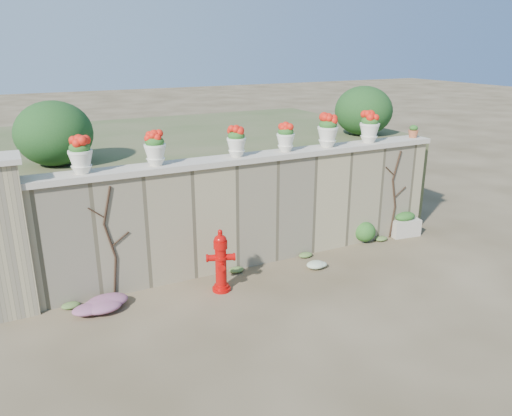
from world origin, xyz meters
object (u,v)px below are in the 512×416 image
fire_hydrant (221,261)px  planter_box (404,225)px  terracotta_pot (413,132)px  urn_pot_0 (80,155)px

fire_hydrant → planter_box: 4.63m
fire_hydrant → terracotta_pot: 5.16m
planter_box → terracotta_pot: 2.00m
fire_hydrant → urn_pot_0: bearing=175.8°
terracotta_pot → fire_hydrant: bearing=-170.3°
planter_box → urn_pot_0: size_ratio=1.17×
planter_box → urn_pot_0: (-6.52, 0.25, 2.14)m
urn_pot_0 → terracotta_pot: urn_pot_0 is taller
planter_box → urn_pot_0: urn_pot_0 is taller
fire_hydrant → terracotta_pot: (4.82, 0.82, 1.66)m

